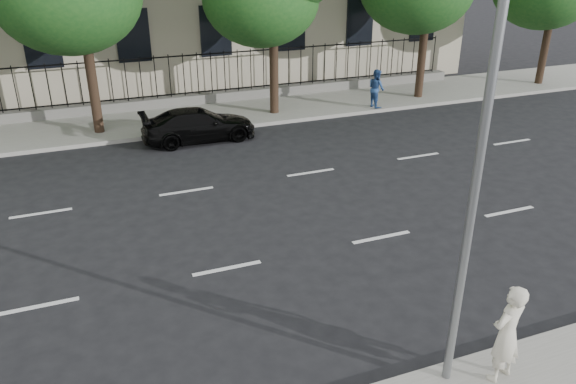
# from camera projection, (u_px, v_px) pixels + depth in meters

# --- Properties ---
(ground) EXTENTS (120.00, 120.00, 0.00)m
(ground) POSITION_uv_depth(u_px,v_px,m) (262.00, 335.00, 10.66)
(ground) COLOR black
(ground) RESTS_ON ground
(far_sidewalk) EXTENTS (60.00, 4.00, 0.15)m
(far_sidewalk) POSITION_uv_depth(u_px,v_px,m) (150.00, 122.00, 22.48)
(far_sidewalk) COLOR gray
(far_sidewalk) RESTS_ON ground
(lane_markings) EXTENTS (49.60, 4.62, 0.01)m
(lane_markings) POSITION_uv_depth(u_px,v_px,m) (204.00, 225.00, 14.68)
(lane_markings) COLOR silver
(lane_markings) RESTS_ON ground
(iron_fence) EXTENTS (30.00, 0.50, 2.20)m
(iron_fence) POSITION_uv_depth(u_px,v_px,m) (143.00, 97.00, 23.68)
(iron_fence) COLOR slate
(iron_fence) RESTS_ON far_sidewalk
(street_light) EXTENTS (0.25, 3.32, 8.05)m
(street_light) POSITION_uv_depth(u_px,v_px,m) (466.00, 75.00, 7.81)
(street_light) COLOR slate
(street_light) RESTS_ON near_sidewalk
(black_sedan) EXTENTS (4.15, 1.74, 1.20)m
(black_sedan) POSITION_uv_depth(u_px,v_px,m) (199.00, 125.00, 20.42)
(black_sedan) COLOR black
(black_sedan) RESTS_ON ground
(woman_near) EXTENTS (0.75, 0.59, 1.80)m
(woman_near) POSITION_uv_depth(u_px,v_px,m) (507.00, 334.00, 9.08)
(woman_near) COLOR beige
(woman_near) RESTS_ON near_sidewalk
(pedestrian_far) EXTENTS (0.68, 0.83, 1.61)m
(pedestrian_far) POSITION_uv_depth(u_px,v_px,m) (376.00, 88.00, 23.80)
(pedestrian_far) COLOR navy
(pedestrian_far) RESTS_ON far_sidewalk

